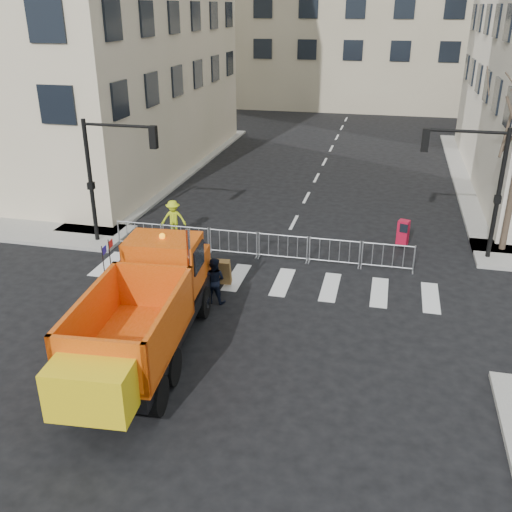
% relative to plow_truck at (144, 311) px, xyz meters
% --- Properties ---
extents(ground, '(120.00, 120.00, 0.00)m').
position_rel_plow_truck_xyz_m(ground, '(2.20, 0.45, -1.63)').
color(ground, black).
rests_on(ground, ground).
extents(sidewalk_back, '(64.00, 5.00, 0.15)m').
position_rel_plow_truck_xyz_m(sidewalk_back, '(2.20, 8.95, -1.55)').
color(sidewalk_back, gray).
rests_on(sidewalk_back, ground).
extents(traffic_light_left, '(0.18, 0.18, 5.40)m').
position_rel_plow_truck_xyz_m(traffic_light_left, '(-5.80, 7.95, 1.07)').
color(traffic_light_left, black).
rests_on(traffic_light_left, ground).
extents(traffic_light_right, '(0.18, 0.18, 5.40)m').
position_rel_plow_truck_xyz_m(traffic_light_right, '(10.70, 9.95, 1.07)').
color(traffic_light_right, black).
rests_on(traffic_light_right, ground).
extents(crowd_barriers, '(12.60, 0.60, 1.10)m').
position_rel_plow_truck_xyz_m(crowd_barriers, '(1.45, 8.05, -1.08)').
color(crowd_barriers, '#9EA0A5').
rests_on(crowd_barriers, ground).
extents(plow_truck, '(3.46, 9.62, 3.67)m').
position_rel_plow_truck_xyz_m(plow_truck, '(0.00, 0.00, 0.00)').
color(plow_truck, black).
rests_on(plow_truck, ground).
extents(cop_a, '(0.81, 0.61, 2.03)m').
position_rel_plow_truck_xyz_m(cop_a, '(0.24, 4.45, -0.61)').
color(cop_a, black).
rests_on(cop_a, ground).
extents(cop_b, '(0.87, 0.70, 1.68)m').
position_rel_plow_truck_xyz_m(cop_b, '(0.85, 3.87, -0.79)').
color(cop_b, black).
rests_on(cop_b, ground).
extents(cop_c, '(1.23, 1.11, 2.01)m').
position_rel_plow_truck_xyz_m(cop_c, '(-1.76, 4.78, -0.63)').
color(cop_c, black).
rests_on(cop_c, ground).
extents(worker, '(1.20, 0.87, 1.68)m').
position_rel_plow_truck_xyz_m(worker, '(-2.62, 9.05, -0.64)').
color(worker, '#BBCD18').
rests_on(worker, sidewalk_back).
extents(newspaper_box, '(0.54, 0.51, 1.10)m').
position_rel_plow_truck_xyz_m(newspaper_box, '(7.26, 10.42, -0.93)').
color(newspaper_box, '#AB0D27').
rests_on(newspaper_box, sidewalk_back).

